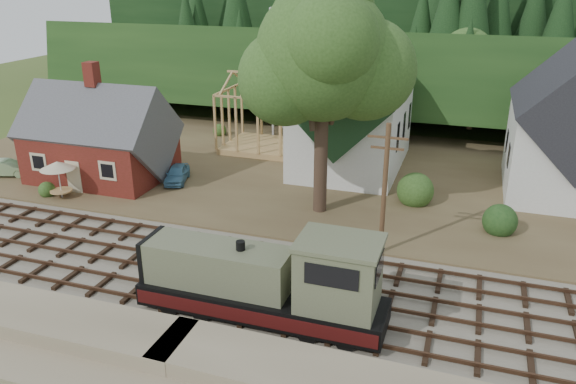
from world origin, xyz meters
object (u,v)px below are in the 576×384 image
(car_blue, at_px, (177,174))
(car_green, at_px, (7,168))
(patio_set, at_px, (57,167))
(locomotive, at_px, (270,284))

(car_blue, xyz_separation_m, car_green, (-13.51, -3.07, 0.00))
(car_green, height_order, patio_set, patio_set)
(car_blue, xyz_separation_m, patio_set, (-6.36, -5.51, 1.67))
(locomotive, bearing_deg, patio_set, 154.41)
(locomotive, relative_size, car_green, 2.99)
(locomotive, height_order, patio_set, locomotive)
(locomotive, xyz_separation_m, car_green, (-26.65, 11.77, -1.13))
(car_blue, bearing_deg, patio_set, -155.75)
(car_blue, distance_m, patio_set, 8.57)
(car_blue, relative_size, car_green, 0.96)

